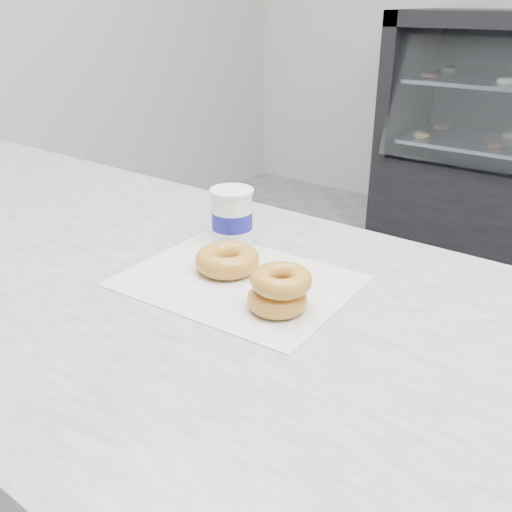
{
  "coord_description": "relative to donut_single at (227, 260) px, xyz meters",
  "views": [
    {
      "loc": [
        0.19,
        -1.14,
        1.3
      ],
      "look_at": [
        -0.29,
        -0.51,
        0.94
      ],
      "focal_mm": 40.0,
      "sensor_mm": 36.0,
      "label": 1
    }
  ],
  "objects": [
    {
      "name": "donut_stack",
      "position": [
        0.14,
        -0.05,
        0.01
      ],
      "size": [
        0.12,
        0.12,
        0.06
      ],
      "color": "gold",
      "rests_on": "wax_paper"
    },
    {
      "name": "donut_single",
      "position": [
        0.0,
        0.0,
        0.0
      ],
      "size": [
        0.12,
        0.12,
        0.04
      ],
      "primitive_type": "torus",
      "rotation": [
        0.0,
        0.0,
        -0.2
      ],
      "color": "gold",
      "rests_on": "wax_paper"
    },
    {
      "name": "coffee_cup",
      "position": [
        -0.06,
        0.09,
        0.03
      ],
      "size": [
        0.08,
        0.08,
        0.1
      ],
      "rotation": [
        0.0,
        0.0,
        -0.01
      ],
      "color": "white",
      "rests_on": "counter"
    },
    {
      "name": "wax_paper",
      "position": [
        0.04,
        -0.02,
        -0.02
      ],
      "size": [
        0.36,
        0.28,
        0.0
      ],
      "primitive_type": "cube",
      "rotation": [
        0.0,
        0.0,
        0.06
      ],
      "color": "silver",
      "rests_on": "counter"
    }
  ]
}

